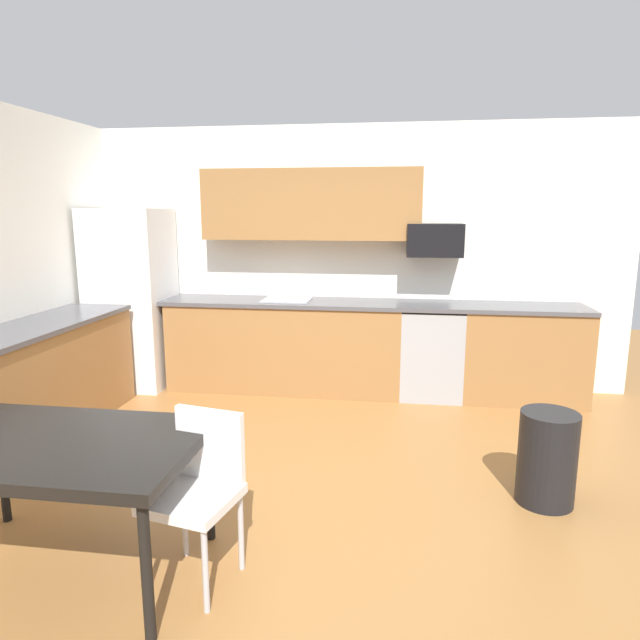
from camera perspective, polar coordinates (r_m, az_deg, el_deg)
The scene contains 16 objects.
ground_plane at distance 3.76m, azimuth -2.33°, elevation -18.17°, with size 12.00×12.00×0.00m, color #9E6B38.
wall_back at distance 5.92m, azimuth 2.34°, elevation 6.37°, with size 5.80×0.10×2.70m, color white.
cabinet_run_back at distance 5.81m, azimuth -3.59°, elevation -2.73°, with size 2.38×0.60×0.90m, color olive.
cabinet_run_back_right at distance 5.81m, azimuth 20.02°, elevation -3.39°, with size 1.17×0.60×0.90m, color olive.
cabinet_run_left at distance 5.16m, azimuth -26.69°, elevation -5.72°, with size 0.60×2.00×0.90m, color olive.
countertop_back at distance 5.63m, azimuth 1.93°, elevation 1.72°, with size 4.80×0.64×0.04m, color #4C4C51.
countertop_left at distance 5.05m, azimuth -27.15°, elevation -0.59°, with size 0.64×2.00×0.04m, color #4C4C51.
upper_cabinets_back at distance 5.72m, azimuth -0.91°, elevation 11.73°, with size 2.20×0.34×0.70m, color olive.
refrigerator at distance 6.18m, azimuth -18.69°, elevation 2.09°, with size 0.76×0.70×1.86m, color white.
oven_range at distance 5.70m, azimuth 11.28°, elevation -3.16°, with size 0.60×0.60×0.91m.
microwave at distance 5.63m, azimuth 11.65°, elevation 8.02°, with size 0.54×0.36×0.32m, color black.
sink_basin at distance 5.72m, azimuth -3.42°, elevation 1.45°, with size 0.48×0.40×0.14m, color #A5A8AD.
sink_faucet at distance 5.87m, azimuth -3.08°, elevation 3.28°, with size 0.02×0.02×0.24m, color #B2B5BA.
dining_table at distance 3.13m, azimuth -25.38°, elevation -12.04°, with size 1.40×0.90×0.72m.
chair_near_table at distance 2.96m, azimuth -12.23°, elevation -15.92°, with size 0.47×0.47×0.85m.
trash_bin at distance 3.90m, azimuth 22.22°, elevation -12.93°, with size 0.36×0.36×0.60m, color black.
Camera 1 is at (0.62, -3.22, 1.83)m, focal length 31.27 mm.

